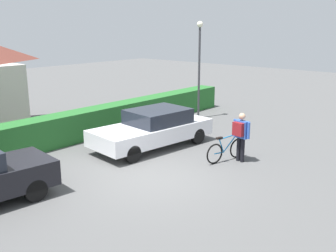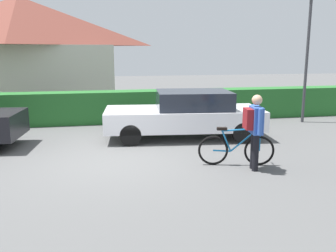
# 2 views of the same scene
# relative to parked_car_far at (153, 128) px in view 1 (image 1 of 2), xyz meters

# --- Properties ---
(ground_plane) EXTENTS (60.00, 60.00, 0.00)m
(ground_plane) POSITION_rel_parked_car_far_xyz_m (-2.21, -2.01, -0.70)
(ground_plane) COLOR #525252
(hedge_row) EXTENTS (19.17, 0.90, 1.10)m
(hedge_row) POSITION_rel_parked_car_far_xyz_m (-2.21, 2.82, -0.15)
(hedge_row) COLOR #256429
(hedge_row) RESTS_ON ground
(parked_car_far) EXTENTS (4.68, 2.33, 1.36)m
(parked_car_far) POSITION_rel_parked_car_far_xyz_m (0.00, 0.00, 0.00)
(parked_car_far) COLOR silver
(parked_car_far) RESTS_ON ground
(bicycle) EXTENTS (1.64, 0.58, 0.92)m
(bicycle) POSITION_rel_parked_car_far_xyz_m (0.42, -2.83, -0.33)
(bicycle) COLOR black
(bicycle) RESTS_ON ground
(person_rider) EXTENTS (0.40, 0.65, 1.60)m
(person_rider) POSITION_rel_parked_car_far_xyz_m (0.65, -3.20, 0.27)
(person_rider) COLOR black
(person_rider) RESTS_ON ground
(street_lamp) EXTENTS (0.28, 0.28, 4.47)m
(street_lamp) POSITION_rel_parked_car_far_xyz_m (4.68, 1.46, 2.17)
(street_lamp) COLOR #38383D
(street_lamp) RESTS_ON ground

